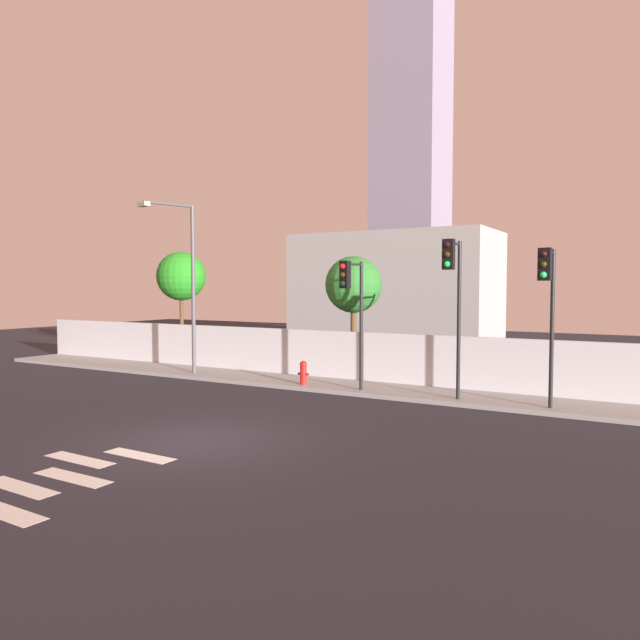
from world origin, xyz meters
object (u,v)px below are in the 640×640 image
(traffic_light_left, at_px, (352,297))
(roadside_tree_leftmost, at_px, (181,277))
(street_lamp_curbside, at_px, (186,273))
(roadside_tree_midleft, at_px, (354,285))
(traffic_light_right, at_px, (548,293))
(fire_hydrant, at_px, (303,372))
(traffic_light_center, at_px, (453,285))

(traffic_light_left, distance_m, roadside_tree_leftmost, 11.66)
(traffic_light_left, xyz_separation_m, street_lamp_curbside, (-7.65, 0.35, 0.88))
(roadside_tree_midleft, bearing_deg, street_lamp_curbside, -150.40)
(traffic_light_right, xyz_separation_m, roadside_tree_midleft, (-7.97, 3.65, 0.24))
(street_lamp_curbside, height_order, fire_hydrant, street_lamp_curbside)
(roadside_tree_leftmost, bearing_deg, street_lamp_curbside, -44.32)
(fire_hydrant, xyz_separation_m, roadside_tree_midleft, (0.33, 3.26, 3.09))
(fire_hydrant, bearing_deg, traffic_light_left, -10.44)
(roadside_tree_leftmost, bearing_deg, traffic_light_left, -18.34)
(traffic_light_right, distance_m, roadside_tree_midleft, 8.77)
(traffic_light_left, distance_m, street_lamp_curbside, 7.71)
(roadside_tree_leftmost, bearing_deg, traffic_light_right, -11.99)
(street_lamp_curbside, relative_size, roadside_tree_leftmost, 1.27)
(traffic_light_left, xyz_separation_m, traffic_light_right, (6.14, 0.01, 0.15))
(traffic_light_right, xyz_separation_m, street_lamp_curbside, (-13.80, 0.34, 0.73))
(fire_hydrant, height_order, roadside_tree_midleft, roadside_tree_midleft)
(traffic_light_right, relative_size, fire_hydrant, 5.34)
(traffic_light_right, bearing_deg, traffic_light_center, -178.59)
(roadside_tree_leftmost, xyz_separation_m, roadside_tree_midleft, (9.22, 0.00, -0.43))
(street_lamp_curbside, bearing_deg, fire_hydrant, 0.51)
(traffic_light_left, bearing_deg, roadside_tree_leftmost, 161.66)
(traffic_light_center, bearing_deg, traffic_light_left, 179.05)
(traffic_light_center, xyz_separation_m, street_lamp_curbside, (-11.10, 0.41, 0.50))
(traffic_light_center, relative_size, roadside_tree_leftmost, 0.92)
(traffic_light_left, height_order, traffic_light_center, traffic_light_center)
(street_lamp_curbside, xyz_separation_m, roadside_tree_leftmost, (-3.39, 3.31, -0.06))
(roadside_tree_leftmost, bearing_deg, traffic_light_center, -14.38)
(traffic_light_center, bearing_deg, roadside_tree_midleft, 144.83)
(street_lamp_curbside, bearing_deg, roadside_tree_midleft, 29.60)
(traffic_light_left, xyz_separation_m, traffic_light_center, (3.45, -0.06, 0.38))
(traffic_light_center, distance_m, fire_hydrant, 6.42)
(roadside_tree_leftmost, relative_size, roadside_tree_midleft, 1.09)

